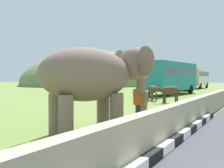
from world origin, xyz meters
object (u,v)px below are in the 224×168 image
Objects in this scene: cow_near at (170,91)px; cow_far at (172,87)px; bus_white at (197,77)px; elephant at (96,76)px; cow_mid at (152,90)px; bus_teal at (171,76)px; person_handler at (139,102)px; bus_orange at (184,76)px.

cow_far is at bearing 15.39° from cow_near.
bus_white is at bearing 4.27° from cow_far.
elephant is 2.28× the size of cow_mid.
bus_teal is 5.64× the size of cow_near.
cow_near is at bearing -171.96° from bus_white.
bus_white is 29.58m from cow_mid.
person_handler is at bearing -161.87° from cow_mid.
person_handler is 0.96× the size of cow_mid.
cow_far is (0.03, -0.18, -1.21)m from bus_teal.
bus_teal is (20.23, 4.90, 1.16)m from person_handler.
person_handler is 0.88× the size of cow_far.
cow_far is (10.27, 2.83, 0.00)m from cow_near.
bus_teal and bus_white have the same top height.
bus_teal reaches higher than person_handler.
person_handler is 0.19× the size of bus_orange.
cow_mid is (-29.45, -2.51, -1.21)m from bus_white.
cow_mid is (11.47, 3.75, -0.06)m from person_handler.
bus_teal and bus_orange have the same top height.
cow_near and cow_mid have the same top height.
elephant reaches higher than cow_far.
bus_teal is at bearing 13.63° from person_handler.
person_handler is at bearing -171.29° from bus_white.
bus_white is at bearing -0.57° from bus_orange.
bus_white reaches higher than elephant.
bus_teal is 1.15× the size of bus_white.
bus_teal is at bearing 7.47° from cow_mid.
bus_teal is 20.74m from bus_white.
elephant is at bearing -169.37° from bus_teal.
cow_near is at bearing -163.62° from bus_teal.
person_handler is at bearing -166.88° from cow_far.
bus_orange reaches higher than cow_mid.
elephant is 22.27m from bus_teal.
bus_teal is 10.74m from cow_near.
bus_orange is 4.94× the size of cow_mid.
cow_near and cow_far have the same top height.
elephant is 0.40× the size of bus_teal.
cow_far is (-20.66, -1.54, -1.21)m from bus_white.
cow_near is (11.65, 1.10, -1.00)m from elephant.
elephant is 11.74m from cow_near.
bus_orange is 20.91m from cow_mid.
bus_white reaches higher than cow_near.
cow_mid is (1.48, 1.86, 0.00)m from cow_near.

